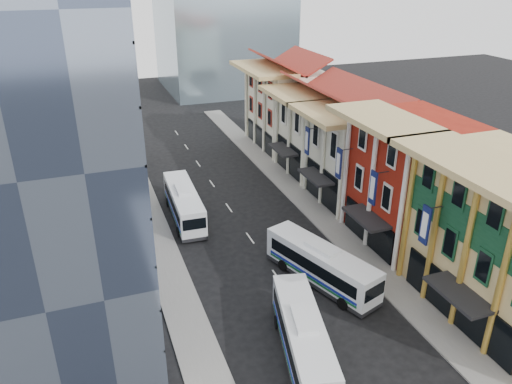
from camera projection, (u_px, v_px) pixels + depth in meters
name	position (u px, v px, depth m)	size (l,w,h in m)	color
sidewalk_right	(329.00, 223.00, 50.93)	(3.00, 90.00, 0.15)	slate
sidewalk_left	(163.00, 253.00, 45.68)	(3.00, 90.00, 0.15)	slate
shophouse_red	(411.00, 181.00, 45.88)	(8.00, 10.00, 12.00)	maroon
shophouse_cream_near	(357.00, 157.00, 54.41)	(8.00, 9.00, 10.00)	silver
shophouse_cream_mid	(320.00, 133.00, 62.10)	(8.00, 9.00, 10.00)	silver
shophouse_cream_far	(287.00, 108.00, 70.86)	(8.00, 12.00, 11.00)	silver
office_tower	(30.00, 111.00, 34.24)	(12.00, 26.00, 30.00)	#434F6A
office_block_far	(62.00, 127.00, 57.54)	(10.00, 18.00, 14.00)	gray
bus_left_near	(303.00, 337.00, 32.99)	(2.53, 10.81, 3.47)	silver
bus_left_far	(184.00, 203.00, 51.39)	(2.58, 11.02, 3.54)	white
bus_right	(321.00, 264.00, 40.95)	(2.58, 11.01, 3.53)	white
sedan_left	(302.00, 355.00, 32.99)	(1.58, 3.92, 1.33)	silver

